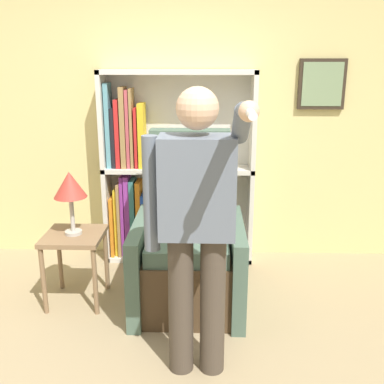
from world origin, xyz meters
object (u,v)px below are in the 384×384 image
at_px(armchair, 189,252).
at_px(person_standing, 197,220).
at_px(bookcase, 158,173).
at_px(table_lamp, 70,187).
at_px(side_table, 75,246).

bearing_deg(armchair, person_standing, -84.74).
distance_m(bookcase, table_lamp, 1.02).
height_order(bookcase, person_standing, bookcase).
relative_size(bookcase, side_table, 3.11).
relative_size(armchair, side_table, 2.33).
bearing_deg(bookcase, armchair, -68.72).
xyz_separation_m(bookcase, armchair, (0.31, -0.80, -0.44)).
xyz_separation_m(person_standing, table_lamp, (-0.96, 0.80, -0.05)).
bearing_deg(table_lamp, bookcase, 56.16).
xyz_separation_m(armchair, side_table, (-0.88, -0.05, 0.07)).
xyz_separation_m(bookcase, table_lamp, (-0.57, -0.85, 0.10)).
distance_m(armchair, table_lamp, 1.03).
bearing_deg(person_standing, table_lamp, 139.94).
bearing_deg(side_table, armchair, 3.15).
height_order(bookcase, side_table, bookcase).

